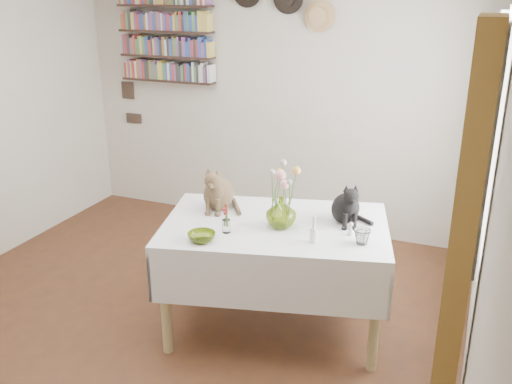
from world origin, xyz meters
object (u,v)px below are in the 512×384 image
at_px(black_cat, 346,201).
at_px(dining_table, 275,250).
at_px(flower_vase, 281,212).
at_px(bookshelf_unit, 166,35).
at_px(tabby_cat, 218,186).

bearing_deg(black_cat, dining_table, 177.01).
xyz_separation_m(flower_vase, bookshelf_unit, (-1.86, 1.76, 0.93)).
distance_m(black_cat, flower_vase, 0.45).
height_order(flower_vase, bookshelf_unit, bookshelf_unit).
xyz_separation_m(dining_table, tabby_cat, (-0.47, 0.10, 0.37)).
bearing_deg(tabby_cat, black_cat, -1.87).
distance_m(tabby_cat, flower_vase, 0.55).
bearing_deg(bookshelf_unit, tabby_cat, -50.46).
relative_size(dining_table, black_cat, 5.51).
height_order(dining_table, bookshelf_unit, bookshelf_unit).
distance_m(dining_table, black_cat, 0.59).
bearing_deg(black_cat, bookshelf_unit, 117.33).
height_order(dining_table, tabby_cat, tabby_cat).
relative_size(tabby_cat, black_cat, 1.11).
xyz_separation_m(dining_table, black_cat, (0.43, 0.20, 0.35)).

